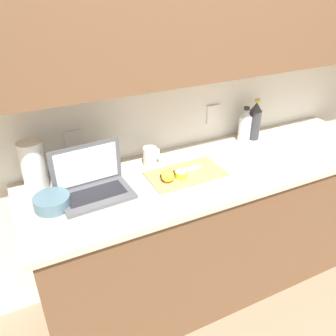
{
  "coord_description": "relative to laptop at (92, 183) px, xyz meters",
  "views": [
    {
      "loc": [
        -1.04,
        -1.48,
        1.95
      ],
      "look_at": [
        -0.32,
        -0.01,
        1.01
      ],
      "focal_mm": 38.0,
      "sensor_mm": 36.0,
      "label": 1
    }
  ],
  "objects": [
    {
      "name": "wall_back",
      "position": [
        0.71,
        0.2,
        0.57
      ],
      "size": [
        5.2,
        0.38,
        2.6
      ],
      "color": "white",
      "rests_on": "ground_plane"
    },
    {
      "name": "bowl_white",
      "position": [
        -0.21,
        -0.04,
        -0.03
      ],
      "size": [
        0.17,
        0.17,
        0.06
      ],
      "color": "slate",
      "rests_on": "counter_unit"
    },
    {
      "name": "ground_plane",
      "position": [
        0.71,
        -0.05,
        -0.99
      ],
      "size": [
        12.0,
        12.0,
        0.0
      ],
      "primitive_type": "plane",
      "color": "#847056",
      "rests_on": "ground"
    },
    {
      "name": "bottle_green_soda",
      "position": [
        1.14,
        0.17,
        0.07
      ],
      "size": [
        0.08,
        0.08,
        0.27
      ],
      "color": "#333338",
      "rests_on": "counter_unit"
    },
    {
      "name": "counter_unit",
      "position": [
        0.73,
        -0.05,
        -0.51
      ],
      "size": [
        2.21,
        0.66,
        0.93
      ],
      "color": "brown",
      "rests_on": "ground_plane"
    },
    {
      "name": "knife",
      "position": [
        0.45,
        -0.03,
        -0.04
      ],
      "size": [
        0.26,
        0.05,
        0.02
      ],
      "rotation": [
        0.0,
        0.0,
        0.09
      ],
      "color": "silver",
      "rests_on": "cutting_board"
    },
    {
      "name": "paper_towel_roll",
      "position": [
        -0.25,
        0.16,
        0.08
      ],
      "size": [
        0.12,
        0.12,
        0.27
      ],
      "color": "white",
      "rests_on": "counter_unit"
    },
    {
      "name": "lemon_whole_beside",
      "position": [
        0.38,
        -0.08,
        -0.02
      ],
      "size": [
        0.07,
        0.07,
        0.07
      ],
      "color": "yellow",
      "rests_on": "cutting_board"
    },
    {
      "name": "bottle_oil_tall",
      "position": [
        1.07,
        0.17,
        0.05
      ],
      "size": [
        0.08,
        0.08,
        0.23
      ],
      "color": "silver",
      "rests_on": "counter_unit"
    },
    {
      "name": "laptop",
      "position": [
        0.0,
        0.0,
        0.0
      ],
      "size": [
        0.37,
        0.25,
        0.25
      ],
      "rotation": [
        0.0,
        0.0,
        0.06
      ],
      "color": "#515156",
      "rests_on": "counter_unit"
    },
    {
      "name": "cutting_board",
      "position": [
        0.51,
        -0.05,
        -0.05
      ],
      "size": [
        0.43,
        0.24,
        0.01
      ],
      "primitive_type": "cube",
      "color": "tan",
      "rests_on": "counter_unit"
    },
    {
      "name": "measuring_cup",
      "position": [
        0.38,
        0.14,
        -0.0
      ],
      "size": [
        0.1,
        0.08,
        0.11
      ],
      "color": "silver",
      "rests_on": "counter_unit"
    },
    {
      "name": "lemon_half_cut",
      "position": [
        0.47,
        -0.08,
        -0.03
      ],
      "size": [
        0.07,
        0.07,
        0.04
      ],
      "color": "yellow",
      "rests_on": "cutting_board"
    }
  ]
}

